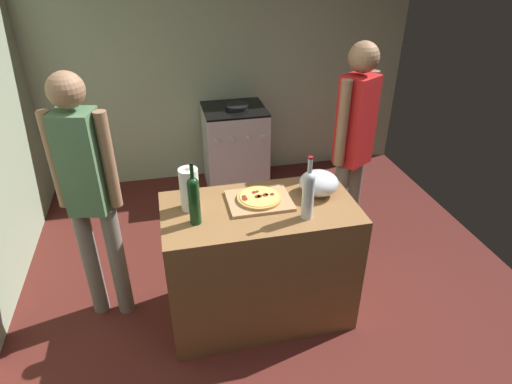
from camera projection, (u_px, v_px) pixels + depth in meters
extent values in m
cube|color=#511E19|center=(244.00, 247.00, 3.82)|extent=(4.14, 3.46, 0.02)
cube|color=#99A889|center=(213.00, 56.00, 4.40)|extent=(4.14, 0.10, 2.60)
cube|color=olive|center=(259.00, 262.00, 2.94)|extent=(1.22, 0.65, 0.88)
cube|color=tan|center=(259.00, 201.00, 2.76)|extent=(0.40, 0.32, 0.02)
cylinder|color=tan|center=(259.00, 198.00, 2.75)|extent=(0.28, 0.28, 0.02)
cylinder|color=#EAC660|center=(259.00, 196.00, 2.75)|extent=(0.25, 0.25, 0.00)
cylinder|color=maroon|center=(272.00, 194.00, 2.76)|extent=(0.03, 0.03, 0.01)
cylinder|color=maroon|center=(267.00, 195.00, 2.76)|extent=(0.02, 0.02, 0.01)
cylinder|color=maroon|center=(244.00, 197.00, 2.74)|extent=(0.03, 0.03, 0.01)
cylinder|color=maroon|center=(265.00, 195.00, 2.76)|extent=(0.04, 0.04, 0.01)
cylinder|color=maroon|center=(245.00, 199.00, 2.71)|extent=(0.03, 0.03, 0.01)
cylinder|color=maroon|center=(258.00, 196.00, 2.74)|extent=(0.03, 0.03, 0.01)
cylinder|color=maroon|center=(254.00, 192.00, 2.78)|extent=(0.03, 0.03, 0.01)
cylinder|color=maroon|center=(257.00, 192.00, 2.79)|extent=(0.02, 0.02, 0.01)
cylinder|color=maroon|center=(260.00, 196.00, 2.74)|extent=(0.03, 0.03, 0.01)
cylinder|color=maroon|center=(259.00, 197.00, 2.74)|extent=(0.02, 0.02, 0.01)
cylinder|color=#B2B2B7|center=(318.00, 193.00, 2.85)|extent=(0.11, 0.11, 0.01)
ellipsoid|color=silver|center=(319.00, 183.00, 2.82)|extent=(0.26, 0.26, 0.15)
cylinder|color=white|center=(189.00, 189.00, 2.64)|extent=(0.12, 0.12, 0.27)
cylinder|color=#997551|center=(189.00, 189.00, 2.64)|extent=(0.03, 0.03, 0.28)
cylinder|color=#143819|center=(194.00, 203.00, 2.50)|extent=(0.07, 0.07, 0.27)
sphere|color=#143819|center=(193.00, 183.00, 2.43)|extent=(0.07, 0.07, 0.07)
cylinder|color=#143819|center=(192.00, 173.00, 2.40)|extent=(0.02, 0.02, 0.09)
cylinder|color=black|center=(191.00, 164.00, 2.37)|extent=(0.02, 0.02, 0.01)
cylinder|color=silver|center=(308.00, 198.00, 2.55)|extent=(0.07, 0.07, 0.27)
sphere|color=silver|center=(309.00, 178.00, 2.48)|extent=(0.07, 0.07, 0.07)
cylinder|color=silver|center=(310.00, 167.00, 2.44)|extent=(0.03, 0.03, 0.10)
cylinder|color=maroon|center=(311.00, 158.00, 2.42)|extent=(0.03, 0.03, 0.01)
cube|color=#B7B7BC|center=(235.00, 149.00, 4.53)|extent=(0.61, 0.56, 0.86)
cube|color=black|center=(234.00, 109.00, 4.31)|extent=(0.61, 0.56, 0.02)
cylinder|color=silver|center=(216.00, 141.00, 4.11)|extent=(0.04, 0.02, 0.04)
cylinder|color=silver|center=(232.00, 140.00, 4.14)|extent=(0.04, 0.02, 0.04)
cylinder|color=silver|center=(248.00, 138.00, 4.17)|extent=(0.04, 0.02, 0.04)
cylinder|color=silver|center=(263.00, 137.00, 4.20)|extent=(0.04, 0.02, 0.04)
cylinder|color=black|center=(237.00, 107.00, 4.27)|extent=(0.22, 0.22, 0.04)
cylinder|color=slate|center=(91.00, 262.00, 2.96)|extent=(0.11, 0.11, 0.86)
cylinder|color=slate|center=(118.00, 262.00, 2.96)|extent=(0.11, 0.11, 0.86)
cube|color=#4C724C|center=(82.00, 163.00, 2.58)|extent=(0.27, 0.25, 0.64)
cylinder|color=#936B4C|center=(55.00, 161.00, 2.57)|extent=(0.08, 0.08, 0.61)
cylinder|color=#936B4C|center=(109.00, 161.00, 2.57)|extent=(0.08, 0.08, 0.61)
sphere|color=#936B4C|center=(66.00, 90.00, 2.35)|extent=(0.21, 0.21, 0.21)
cylinder|color=slate|center=(352.00, 206.00, 3.57)|extent=(0.11, 0.11, 0.87)
cylinder|color=slate|center=(338.00, 214.00, 3.46)|extent=(0.11, 0.11, 0.87)
cube|color=red|center=(356.00, 121.00, 3.12)|extent=(0.30, 0.29, 0.65)
cylinder|color=#936B4C|center=(369.00, 113.00, 3.21)|extent=(0.08, 0.08, 0.62)
cylinder|color=#936B4C|center=(343.00, 124.00, 3.02)|extent=(0.08, 0.08, 0.62)
sphere|color=#936B4C|center=(364.00, 57.00, 2.90)|extent=(0.21, 0.21, 0.21)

